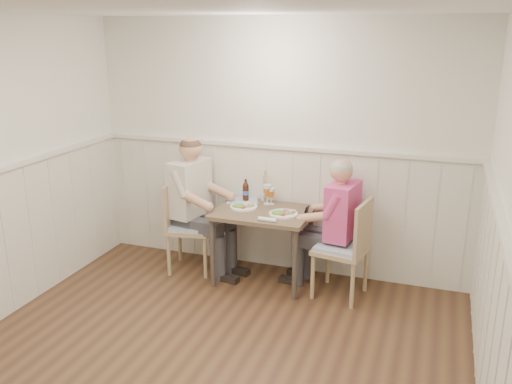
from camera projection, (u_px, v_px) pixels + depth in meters
room_shell at (177, 185)px, 3.45m from camera, size 4.04×4.54×2.60m
wainscot at (221, 262)px, 4.32m from camera, size 4.00×4.49×1.34m
dining_table at (263, 220)px, 5.38m from camera, size 0.94×0.70×0.75m
chair_right at (347, 245)px, 5.08m from camera, size 0.53×0.53×0.97m
chair_left at (186, 223)px, 5.69m from camera, size 0.53×0.53×0.96m
man_in_pink at (337, 236)px, 5.22m from camera, size 0.66×0.46×1.34m
diner_cream at (194, 214)px, 5.68m from camera, size 0.73×0.52×1.45m
plate_man at (282, 213)px, 5.22m from camera, size 0.28×0.28×0.07m
plate_diner at (242, 206)px, 5.43m from camera, size 0.28×0.28×0.07m
beer_glass_a at (271, 193)px, 5.52m from camera, size 0.07×0.07×0.17m
beer_glass_b at (267, 191)px, 5.51m from camera, size 0.08×0.08×0.21m
beer_bottle at (246, 191)px, 5.63m from camera, size 0.07×0.07×0.23m
rolled_napkin at (267, 220)px, 5.05m from camera, size 0.18×0.05×0.04m
grass_vase at (263, 186)px, 5.62m from camera, size 0.04×0.04×0.35m
gingham_mat at (242, 200)px, 5.67m from camera, size 0.39×0.36×0.01m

